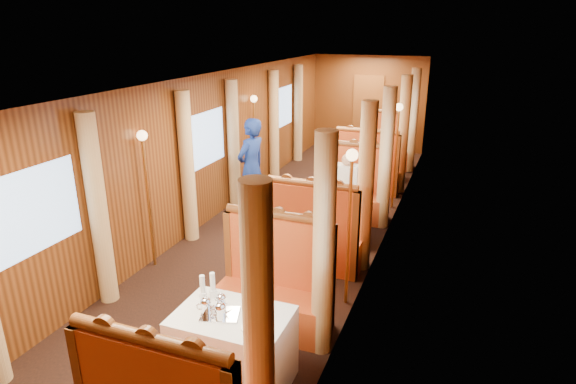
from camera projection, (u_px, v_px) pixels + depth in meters
The scene contains 46 objects.
floor at pixel (289, 232), 7.97m from camera, with size 3.00×12.00×0.01m, color black, non-canonical shape.
ceiling at pixel (290, 78), 7.14m from camera, with size 3.00×12.00×0.01m, color silver, non-canonical shape.
wall_far at pixel (368, 104), 12.85m from camera, with size 3.00×2.50×0.01m, color brown, non-canonical shape.
wall_left at pixel (206, 151), 8.06m from camera, with size 12.00×2.50×0.01m, color brown, non-canonical shape.
wall_right at pixel (385, 169), 7.05m from camera, with size 12.00×2.50×0.01m, color brown, non-canonical shape.
doorway_far at pixel (367, 113), 12.91m from camera, with size 0.80×0.04×2.00m, color brown.
table_near at pixel (233, 349), 4.50m from camera, with size 1.05×0.72×0.75m, color white.
banquette_near_aft at pixel (274, 291), 5.38m from camera, with size 1.30×0.55×1.34m.
table_mid at pixel (334, 217), 7.59m from camera, with size 1.05×0.72×0.75m, color white.
banquette_mid_fwd at pixel (314, 240), 6.68m from camera, with size 1.30×0.55×1.34m.
banquette_mid_aft at pixel (349, 194), 8.47m from camera, with size 1.30×0.55×1.34m.
table_far at pixel (376, 161), 10.68m from camera, with size 1.05×0.72×0.75m, color white.
banquette_far_fwd at pixel (367, 171), 9.77m from camera, with size 1.30×0.55×1.34m.
banquette_far_aft at pixel (384, 149), 11.56m from camera, with size 1.30×0.55×1.34m.
tea_tray at pixel (220, 314), 4.37m from camera, with size 0.34×0.26×0.01m, color silver.
teapot_left at pixel (206, 308), 4.37m from camera, with size 0.16×0.12×0.13m, color silver, non-canonical shape.
teapot_right at pixel (221, 314), 4.28m from camera, with size 0.17×0.12×0.13m, color silver, non-canonical shape.
teapot_back at pixel (221, 303), 4.45m from camera, with size 0.15×0.11×0.12m, color silver, non-canonical shape.
fruit_plate at pixel (254, 326), 4.18m from camera, with size 0.23×0.23×0.05m.
cup_inboard at pixel (203, 290), 4.58m from camera, with size 0.08×0.08×0.26m.
cup_outboard at pixel (213, 288), 4.62m from camera, with size 0.08×0.08×0.26m.
rose_vase_mid at pixel (334, 184), 7.40m from camera, with size 0.06×0.06×0.36m.
rose_vase_far at pixel (379, 137), 10.49m from camera, with size 0.06×0.06×0.36m.
window_left_near at pixel (33, 211), 4.89m from camera, with size 1.20×0.90×0.01m, color #8AADDA, non-canonical shape.
curtain_left_near_b at pixel (98, 212), 5.64m from camera, with size 0.22×0.22×2.35m, color tan.
window_right_near at pixel (309, 259), 3.90m from camera, with size 1.20×0.90×0.01m, color #8AADDA, non-canonical shape.
curtain_right_near_a at pixel (259, 340), 3.34m from camera, with size 0.22×0.22×2.35m, color tan.
curtain_right_near_b at pixel (324, 248), 4.72m from camera, with size 0.22×0.22×2.35m, color tan.
window_left_mid at pixel (206, 139), 7.98m from camera, with size 1.20×0.90×0.01m, color #8AADDA, non-canonical shape.
curtain_left_mid_a at pixel (187, 168), 7.35m from camera, with size 0.22×0.22×2.35m, color tan.
curtain_left_mid_b at pixel (233, 145), 8.73m from camera, with size 0.22×0.22×2.35m, color tan.
window_right_mid at pixel (385, 155), 6.99m from camera, with size 1.20×0.90×0.01m, color #8AADDA, non-canonical shape.
curtain_right_mid_a at pixel (365, 189), 6.43m from camera, with size 0.22×0.22×2.35m, color tan.
curtain_right_mid_b at pixel (386, 160), 7.81m from camera, with size 0.22×0.22×2.35m, color tan.
window_left_far at pixel (282, 107), 11.08m from camera, with size 1.20×0.90×0.01m, color #8AADDA, non-canonical shape.
curtain_left_far_a at pixel (274, 125), 10.44m from camera, with size 0.22×0.22×2.35m, color tan.
curtain_left_far_b at pixel (298, 114), 11.82m from camera, with size 0.22×0.22×2.35m, color tan.
window_right_far at pixel (414, 115), 10.08m from camera, with size 1.20×0.90×0.01m, color #8AADDA, non-canonical shape.
curtain_right_far_a at pixel (403, 135), 9.52m from camera, with size 0.22×0.22×2.35m, color tan.
curtain_right_far_b at pixel (413, 121), 10.90m from camera, with size 0.22×0.22×2.35m, color tan.
sconce_left_fore at pixel (146, 172), 6.43m from camera, with size 0.14×0.14×1.95m.
sconce_right_fore at pixel (350, 197), 5.50m from camera, with size 0.14×0.14×1.95m.
sconce_left_aft at pixel (254, 124), 9.52m from camera, with size 0.14×0.14×1.95m.
sconce_right_aft at pixel (397, 135), 8.59m from camera, with size 0.14×0.14×1.95m.
steward at pixel (251, 168), 8.43m from camera, with size 0.64×0.42×1.75m, color navy.
passenger at pixel (346, 181), 8.12m from camera, with size 0.40×0.44×0.76m.
Camera 1 is at (2.56, -6.84, 3.25)m, focal length 30.00 mm.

